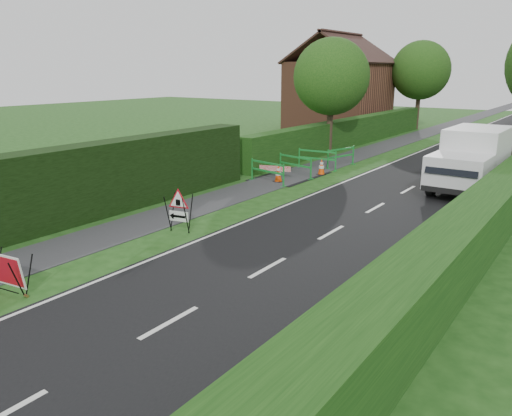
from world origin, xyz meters
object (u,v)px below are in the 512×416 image
Objects in this scene: red_rect_sign at (6,271)px; hatchback_car at (485,141)px; triangle_sign at (178,207)px; works_van at (472,158)px.

red_rect_sign is 28.30m from hatchback_car.
works_van is (5.93, 11.23, 0.52)m from triangle_sign.
hatchback_car is (4.19, 22.59, -0.18)m from triangle_sign.
red_rect_sign is 17.69m from works_van.
triangle_sign is at bearing -75.62° from hatchback_car.
works_van is at bearing 49.28° from triangle_sign.
triangle_sign is 0.32× the size of hatchback_car.
triangle_sign is (0.12, 5.38, 0.30)m from red_rect_sign.
hatchback_car is at bearing 66.61° from triangle_sign.
hatchback_car is (-1.74, 11.36, -0.71)m from works_van.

